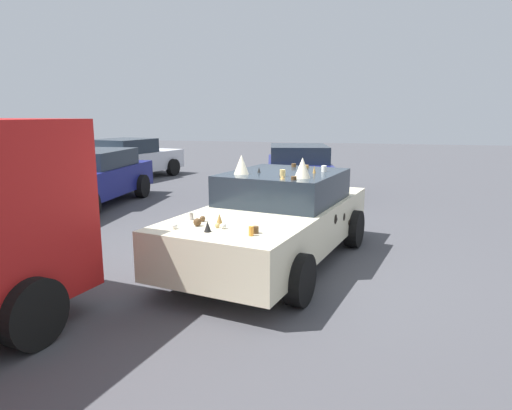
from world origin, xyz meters
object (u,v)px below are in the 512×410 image
object	(u,v)px
art_car_decorated	(277,217)
parked_sedan_row_back_center	(87,178)
parked_sedan_behind_left	(130,159)
parked_sedan_near_left	(298,169)

from	to	relation	value
art_car_decorated	parked_sedan_row_back_center	world-z (taller)	art_car_decorated
parked_sedan_row_back_center	parked_sedan_behind_left	distance (m)	4.92
art_car_decorated	parked_sedan_near_left	xyz separation A→B (m)	(6.32, 0.61, 0.01)
parked_sedan_near_left	parked_sedan_behind_left	bearing A→B (deg)	64.17
parked_sedan_row_back_center	art_car_decorated	bearing A→B (deg)	55.59
art_car_decorated	parked_sedan_behind_left	size ratio (longest dim) A/B	1.08
parked_sedan_row_back_center	parked_sedan_near_left	bearing A→B (deg)	118.55
parked_sedan_row_back_center	parked_sedan_near_left	size ratio (longest dim) A/B	1.00
parked_sedan_row_back_center	parked_sedan_behind_left	bearing A→B (deg)	-167.30
art_car_decorated	parked_sedan_row_back_center	distance (m)	6.33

